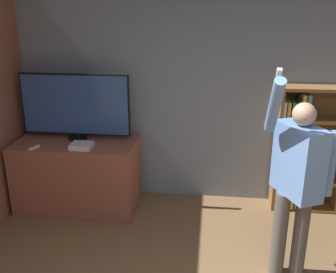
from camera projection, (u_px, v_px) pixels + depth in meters
wall_back at (206, 91)px, 4.61m from camera, size 6.44×0.06×2.70m
tv_ledge at (78, 174)px, 4.65m from camera, size 1.39×0.71×0.82m
television at (75, 106)px, 4.47m from camera, size 1.26×0.22×0.77m
game_console at (82, 146)px, 4.31m from camera, size 0.23×0.20×0.06m
remote_loose at (34, 148)px, 4.31m from camera, size 0.09×0.14×0.02m
bookshelf at (302, 151)px, 4.52m from camera, size 0.76×0.28×1.48m
person at (297, 176)px, 3.28m from camera, size 0.60×0.56×1.91m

